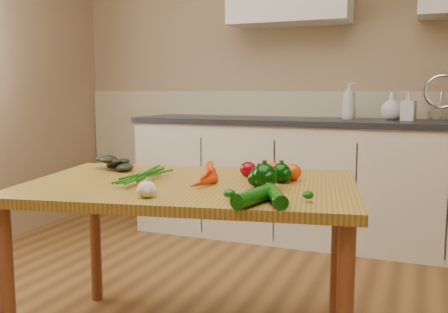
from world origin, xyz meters
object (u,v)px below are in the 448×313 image
garlic_bulb (147,189)px  pepper_a (259,177)px  soap_bottle_a (349,101)px  soap_bottle_b (409,106)px  zucchini_b (253,197)px  pepper_b (281,173)px  zucchini_a (275,196)px  soap_bottle_c (392,106)px  tomato_a (248,169)px  tomato_c (292,172)px  leafy_greens (115,160)px  carrot_bunch (187,174)px  pepper_c (264,176)px  table (191,201)px  tomato_b (272,170)px

garlic_bulb → pepper_a: size_ratio=0.84×
soap_bottle_a → soap_bottle_b: soap_bottle_a is taller
soap_bottle_a → zucchini_b: 2.17m
pepper_b → zucchini_a: bearing=-78.0°
soap_bottle_c → tomato_a: soap_bottle_c is taller
pepper_a → tomato_c: (0.08, 0.20, -0.01)m
soap_bottle_a → leafy_greens: soap_bottle_a is taller
zucchini_b → carrot_bunch: bearing=143.3°
tomato_a → pepper_a: bearing=-60.7°
soap_bottle_b → tomato_a: size_ratio=2.72×
carrot_bunch → leafy_greens: bearing=149.3°
soap_bottle_a → pepper_c: soap_bottle_a is taller
soap_bottle_b → leafy_greens: 2.11m
soap_bottle_a → pepper_a: 1.88m
tomato_c → pepper_a: bearing=-111.9°
soap_bottle_b → zucchini_a: (-0.36, -2.06, -0.25)m
soap_bottle_b → tomato_a: 1.75m
pepper_c → zucchini_b: (0.05, -0.28, -0.02)m
pepper_c → tomato_a: size_ratio=1.31×
table → soap_bottle_c: (0.68, 1.84, 0.35)m
pepper_a → tomato_a: size_ratio=1.11×
table → soap_bottle_b: bearing=55.6°
zucchini_b → zucchini_a: bearing=44.4°
soap_bottle_b → zucchini_a: soap_bottle_b is taller
tomato_a → tomato_b: size_ratio=0.95×
tomato_b → pepper_b: bearing=-51.9°
soap_bottle_a → tomato_b: bearing=-166.5°
table → soap_bottle_c: bearing=58.8°
carrot_bunch → pepper_c: size_ratio=2.58×
carrot_bunch → tomato_b: tomato_b is taller
garlic_bulb → tomato_a: 0.57m
soap_bottle_c → garlic_bulb: 2.29m
table → tomato_b: bearing=25.9°
soap_bottle_b → tomato_a: soap_bottle_b is taller
garlic_bulb → tomato_a: size_ratio=0.93×
carrot_bunch → zucchini_a: bearing=-38.2°
pepper_b → tomato_a: pepper_b is taller
zucchini_a → leafy_greens: bearing=156.4°
carrot_bunch → tomato_a: 0.29m
tomato_c → garlic_bulb: bearing=-127.5°
table → zucchini_a: zucchini_a is taller
garlic_bulb → zucchini_a: size_ratio=0.30×
table → tomato_a: 0.30m
tomato_b → tomato_a: bearing=-175.2°
tomato_b → pepper_a: bearing=-86.3°
table → tomato_a: (0.18, 0.21, 0.11)m
soap_bottle_c → tomato_a: 1.73m
carrot_bunch → leafy_greens: size_ratio=1.30×
pepper_c → zucchini_a: (0.11, -0.23, -0.02)m
pepper_c → zucchini_a: 0.25m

